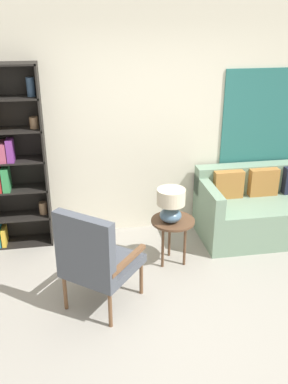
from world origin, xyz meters
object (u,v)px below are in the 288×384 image
couch (265,209)px  side_table (173,225)px  table_lamp (171,203)px  armchair (94,257)px

couch → side_table: (-1.27, -0.46, 0.13)m
side_table → table_lamp: (-0.03, -0.03, 0.28)m
armchair → couch: size_ratio=0.64×
armchair → table_lamp: armchair is taller
armchair → side_table: bearing=36.9°
couch → side_table: couch is taller
armchair → side_table: armchair is taller
side_table → armchair: bearing=-143.1°
armchair → table_lamp: (0.85, 0.63, 0.17)m
couch → side_table: size_ratio=3.05×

